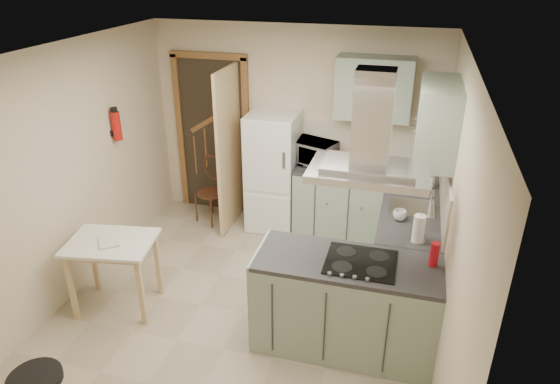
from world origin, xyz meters
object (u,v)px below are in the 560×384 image
(fridge, at_px, (273,172))
(peninsula, at_px, (346,304))
(drop_leaf_table, at_px, (116,274))
(microwave, at_px, (313,153))
(extractor_hood, at_px, (368,172))
(bentwood_chair, at_px, (211,193))

(fridge, xyz_separation_m, peninsula, (1.22, -1.98, -0.30))
(drop_leaf_table, distance_m, microwave, 2.64)
(extractor_hood, xyz_separation_m, bentwood_chair, (-2.14, 1.87, -1.32))
(extractor_hood, bearing_deg, microwave, 112.38)
(peninsula, height_order, microwave, microwave)
(peninsula, xyz_separation_m, extractor_hood, (0.10, 0.00, 1.27))
(fridge, relative_size, microwave, 2.85)
(extractor_hood, bearing_deg, drop_leaf_table, -179.09)
(bentwood_chair, bearing_deg, drop_leaf_table, -72.56)
(peninsula, height_order, bentwood_chair, peninsula)
(fridge, bearing_deg, peninsula, -58.26)
(extractor_hood, xyz_separation_m, microwave, (-0.83, 2.01, -0.67))
(peninsula, distance_m, microwave, 2.22)
(extractor_hood, distance_m, microwave, 2.28)
(drop_leaf_table, height_order, microwave, microwave)
(fridge, relative_size, bentwood_chair, 1.86)
(peninsula, bearing_deg, drop_leaf_table, -179.05)
(fridge, bearing_deg, extractor_hood, -56.21)
(microwave, bearing_deg, drop_leaf_table, -106.41)
(peninsula, bearing_deg, bentwood_chair, 137.51)
(drop_leaf_table, distance_m, bentwood_chair, 1.92)
(fridge, height_order, peninsula, fridge)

